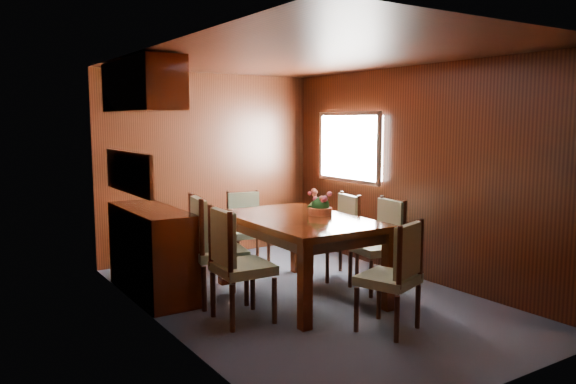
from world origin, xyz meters
TOP-DOWN VIEW (x-y plane):
  - ground at (0.00, 0.00)m, footprint 4.50×4.50m
  - room_shell at (-0.10, 0.33)m, footprint 3.06×4.52m
  - sideboard at (-1.25, 1.00)m, footprint 0.48×1.40m
  - dining_table at (-0.01, 0.12)m, footprint 1.12×1.76m
  - chair_left_near at (-0.91, -0.18)m, footprint 0.50×0.52m
  - chair_left_far at (-0.86, 0.42)m, footprint 0.57×0.59m
  - chair_right_near at (0.85, -0.17)m, footprint 0.50×0.52m
  - chair_right_far at (0.79, 0.48)m, footprint 0.51×0.53m
  - chair_head at (0.11, -1.14)m, footprint 0.57×0.56m
  - chair_foot at (0.12, 1.47)m, footprint 0.50×0.48m
  - flower_centerpiece at (0.26, 0.13)m, footprint 0.26×0.26m

SIDE VIEW (x-z plane):
  - ground at x=0.00m, z-range 0.00..0.00m
  - sideboard at x=-1.25m, z-range 0.00..0.90m
  - chair_foot at x=0.12m, z-range 0.05..0.98m
  - chair_right_far at x=0.79m, z-range 0.05..1.01m
  - chair_head at x=0.11m, z-range 0.05..1.01m
  - chair_right_near at x=0.85m, z-range 0.05..1.03m
  - chair_left_near at x=-0.91m, z-range 0.06..1.10m
  - chair_left_far at x=-0.86m, z-range 0.06..1.13m
  - dining_table at x=-0.01m, z-range 0.29..1.11m
  - flower_centerpiece at x=0.26m, z-range 0.81..1.08m
  - room_shell at x=-0.10m, z-range 0.43..2.84m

